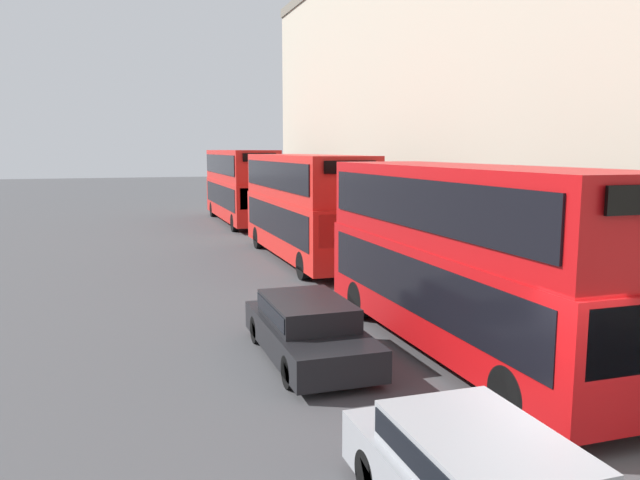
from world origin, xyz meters
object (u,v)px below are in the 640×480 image
at_px(bus_third_in_queue, 240,183).
at_px(car_hatchback, 308,327).
at_px(pedestrian, 273,207).
at_px(bus_second_in_queue, 304,203).
at_px(bus_leading, 465,251).

relative_size(bus_third_in_queue, car_hatchback, 2.45).
bearing_deg(pedestrian, car_hatchback, -102.11).
relative_size(bus_third_in_queue, pedestrian, 6.95).
relative_size(bus_second_in_queue, pedestrian, 6.46).
xyz_separation_m(bus_leading, car_hatchback, (-3.40, 0.72, -1.61)).
distance_m(bus_third_in_queue, car_hatchback, 26.00).
bearing_deg(bus_second_in_queue, bus_leading, -90.00).
xyz_separation_m(bus_third_in_queue, pedestrian, (2.46, 1.58, -1.72)).
height_order(bus_leading, car_hatchback, bus_leading).
distance_m(bus_leading, bus_third_in_queue, 26.43).
bearing_deg(bus_third_in_queue, car_hatchback, -97.53).
height_order(bus_third_in_queue, car_hatchback, bus_third_in_queue).
xyz_separation_m(bus_leading, pedestrian, (2.46, 28.02, -1.56)).
distance_m(bus_leading, car_hatchback, 3.83).
bearing_deg(car_hatchback, bus_leading, -11.92).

